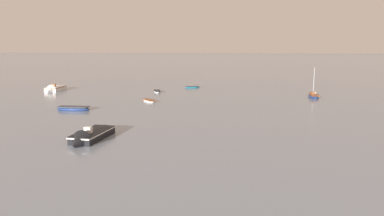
{
  "coord_description": "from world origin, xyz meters",
  "views": [
    {
      "loc": [
        -1.47,
        1.68,
        8.95
      ],
      "look_at": [
        -6.49,
        47.93,
        0.8
      ],
      "focal_mm": 33.89,
      "sensor_mm": 36.0,
      "label": 1
    }
  ],
  "objects_px": {
    "rowboat_moored_1": "(192,87)",
    "rowboat_moored_2": "(157,92)",
    "motorboat_moored_0": "(54,90)",
    "motorboat_moored_2": "(88,138)",
    "rowboat_moored_0": "(149,101)",
    "sailboat_moored_0": "(313,96)",
    "rowboat_moored_8": "(73,109)"
  },
  "relations": [
    {
      "from": "rowboat_moored_1",
      "to": "rowboat_moored_2",
      "type": "xyz_separation_m",
      "value": [
        -5.91,
        -7.75,
        0.0
      ]
    },
    {
      "from": "motorboat_moored_2",
      "to": "motorboat_moored_0",
      "type": "bearing_deg",
      "value": -142.15
    },
    {
      "from": "motorboat_moored_0",
      "to": "rowboat_moored_8",
      "type": "bearing_deg",
      "value": 29.57
    },
    {
      "from": "motorboat_moored_2",
      "to": "rowboat_moored_8",
      "type": "distance_m",
      "value": 17.64
    },
    {
      "from": "sailboat_moored_0",
      "to": "rowboat_moored_8",
      "type": "relative_size",
      "value": 1.15
    },
    {
      "from": "rowboat_moored_1",
      "to": "sailboat_moored_0",
      "type": "xyz_separation_m",
      "value": [
        22.22,
        -11.56,
        0.1
      ]
    },
    {
      "from": "rowboat_moored_0",
      "to": "rowboat_moored_2",
      "type": "distance_m",
      "value": 11.7
    },
    {
      "from": "sailboat_moored_0",
      "to": "motorboat_moored_0",
      "type": "xyz_separation_m",
      "value": [
        -48.65,
        3.45,
        0.07
      ]
    },
    {
      "from": "rowboat_moored_0",
      "to": "sailboat_moored_0",
      "type": "bearing_deg",
      "value": -111.29
    },
    {
      "from": "rowboat_moored_0",
      "to": "rowboat_moored_8",
      "type": "relative_size",
      "value": 0.7
    },
    {
      "from": "rowboat_moored_2",
      "to": "rowboat_moored_8",
      "type": "distance_m",
      "value": 21.52
    },
    {
      "from": "rowboat_moored_1",
      "to": "rowboat_moored_2",
      "type": "relative_size",
      "value": 0.97
    },
    {
      "from": "motorboat_moored_0",
      "to": "motorboat_moored_2",
      "type": "relative_size",
      "value": 1.02
    },
    {
      "from": "rowboat_moored_2",
      "to": "motorboat_moored_2",
      "type": "relative_size",
      "value": 0.53
    },
    {
      "from": "motorboat_moored_2",
      "to": "rowboat_moored_8",
      "type": "height_order",
      "value": "motorboat_moored_2"
    },
    {
      "from": "rowboat_moored_0",
      "to": "motorboat_moored_0",
      "type": "distance_m",
      "value": 24.33
    },
    {
      "from": "sailboat_moored_0",
      "to": "motorboat_moored_0",
      "type": "bearing_deg",
      "value": 87.73
    },
    {
      "from": "motorboat_moored_0",
      "to": "motorboat_moored_2",
      "type": "bearing_deg",
      "value": 27.53
    },
    {
      "from": "rowboat_moored_0",
      "to": "rowboat_moored_1",
      "type": "bearing_deg",
      "value": -51.54
    },
    {
      "from": "motorboat_moored_0",
      "to": "rowboat_moored_8",
      "type": "relative_size",
      "value": 1.41
    },
    {
      "from": "rowboat_moored_0",
      "to": "motorboat_moored_2",
      "type": "distance_m",
      "value": 23.99
    },
    {
      "from": "sailboat_moored_0",
      "to": "motorboat_moored_2",
      "type": "relative_size",
      "value": 0.82
    },
    {
      "from": "rowboat_moored_0",
      "to": "rowboat_moored_2",
      "type": "xyz_separation_m",
      "value": [
        -1.03,
        11.65,
        -0.0
      ]
    },
    {
      "from": "rowboat_moored_0",
      "to": "motorboat_moored_0",
      "type": "relative_size",
      "value": 0.49
    },
    {
      "from": "rowboat_moored_2",
      "to": "rowboat_moored_1",
      "type": "bearing_deg",
      "value": -53.81
    },
    {
      "from": "rowboat_moored_2",
      "to": "motorboat_moored_0",
      "type": "relative_size",
      "value": 0.52
    },
    {
      "from": "sailboat_moored_0",
      "to": "motorboat_moored_0",
      "type": "distance_m",
      "value": 48.77
    },
    {
      "from": "sailboat_moored_0",
      "to": "rowboat_moored_8",
      "type": "bearing_deg",
      "value": 116.28
    },
    {
      "from": "rowboat_moored_0",
      "to": "rowboat_moored_8",
      "type": "xyz_separation_m",
      "value": [
        -8.69,
        -8.46,
        0.06
      ]
    },
    {
      "from": "rowboat_moored_1",
      "to": "motorboat_moored_2",
      "type": "xyz_separation_m",
      "value": [
        -5.2,
        -43.39,
        0.16
      ]
    },
    {
      "from": "motorboat_moored_0",
      "to": "rowboat_moored_0",
      "type": "bearing_deg",
      "value": 58.84
    },
    {
      "from": "rowboat_moored_1",
      "to": "motorboat_moored_0",
      "type": "height_order",
      "value": "motorboat_moored_0"
    }
  ]
}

